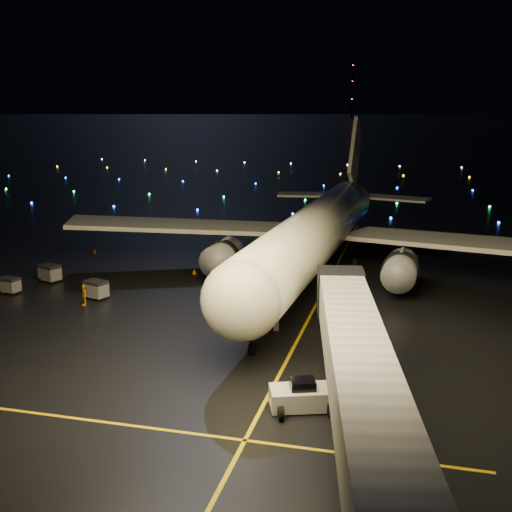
# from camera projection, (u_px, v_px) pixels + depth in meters

# --- Properties ---
(ground) EXTENTS (2000.00, 2000.00, 0.00)m
(ground) POSITION_uv_depth(u_px,v_px,m) (379.00, 138.00, 330.22)
(ground) COLOR black
(ground) RESTS_ON ground
(lane_centre) EXTENTS (0.25, 80.00, 0.02)m
(lane_centre) POSITION_uv_depth(u_px,v_px,m) (316.00, 305.00, 58.66)
(lane_centre) COLOR #E5BC0B
(lane_centre) RESTS_ON ground
(airliner) EXTENTS (59.62, 56.93, 16.13)m
(airliner) POSITION_uv_depth(u_px,v_px,m) (322.00, 199.00, 68.05)
(airliner) COLOR white
(airliner) RESTS_ON ground
(pushback_tug) EXTENTS (4.34, 3.22, 1.85)m
(pushback_tug) POSITION_uv_depth(u_px,v_px,m) (302.00, 394.00, 38.63)
(pushback_tug) COLOR silver
(pushback_tug) RESTS_ON ground
(belt_loader) EXTENTS (6.37, 3.78, 2.99)m
(belt_loader) POSITION_uv_depth(u_px,v_px,m) (252.00, 311.00, 52.20)
(belt_loader) COLOR silver
(belt_loader) RESTS_ON ground
(crew_c) EXTENTS (1.06, 1.20, 1.95)m
(crew_c) POSITION_uv_depth(u_px,v_px,m) (84.00, 295.00, 58.27)
(crew_c) COLOR #FFA413
(crew_c) RESTS_ON ground
(safety_cone_0) EXTENTS (0.62, 0.62, 0.55)m
(safety_cone_0) POSITION_uv_depth(u_px,v_px,m) (225.00, 281.00, 65.44)
(safety_cone_0) COLOR #FC6700
(safety_cone_0) RESTS_ON ground
(safety_cone_1) EXTENTS (0.53, 0.53, 0.47)m
(safety_cone_1) POSITION_uv_depth(u_px,v_px,m) (228.00, 266.00, 71.52)
(safety_cone_1) COLOR #FC6700
(safety_cone_1) RESTS_ON ground
(safety_cone_2) EXTENTS (0.57, 0.57, 0.51)m
(safety_cone_2) POSITION_uv_depth(u_px,v_px,m) (194.00, 271.00, 69.19)
(safety_cone_2) COLOR #FC6700
(safety_cone_2) RESTS_ON ground
(safety_cone_3) EXTENTS (0.45, 0.45, 0.45)m
(safety_cone_3) POSITION_uv_depth(u_px,v_px,m) (94.00, 251.00, 79.05)
(safety_cone_3) COLOR #FC6700
(safety_cone_3) RESTS_ON ground
(radio_mast) EXTENTS (1.80, 1.80, 64.00)m
(radio_mast) POSITION_uv_depth(u_px,v_px,m) (352.00, 90.00, 751.87)
(radio_mast) COLOR black
(radio_mast) RESTS_ON ground
(taxiway_lights) EXTENTS (164.00, 92.00, 0.36)m
(taxiway_lights) POSITION_uv_depth(u_px,v_px,m) (326.00, 182.00, 147.27)
(taxiway_lights) COLOR black
(taxiway_lights) RESTS_ON ground
(baggage_cart_0) EXTENTS (2.36, 1.96, 1.72)m
(baggage_cart_0) POSITION_uv_depth(u_px,v_px,m) (96.00, 290.00, 60.40)
(baggage_cart_0) COLOR slate
(baggage_cart_0) RESTS_ON ground
(baggage_cart_1) EXTENTS (1.99, 1.54, 1.55)m
(baggage_cart_1) POSITION_uv_depth(u_px,v_px,m) (10.00, 285.00, 62.09)
(baggage_cart_1) COLOR slate
(baggage_cart_1) RESTS_ON ground
(baggage_cart_2) EXTENTS (2.44, 2.08, 1.75)m
(baggage_cart_2) POSITION_uv_depth(u_px,v_px,m) (50.00, 273.00, 66.13)
(baggage_cart_2) COLOR slate
(baggage_cart_2) RESTS_ON ground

